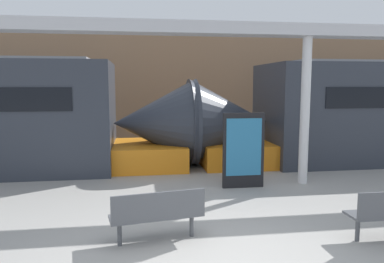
% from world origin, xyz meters
% --- Properties ---
extents(station_wall, '(56.00, 0.20, 5.00)m').
position_xyz_m(station_wall, '(0.00, 11.36, 2.50)').
color(station_wall, '#937051').
rests_on(station_wall, ground_plane).
extents(bench_near, '(1.51, 0.68, 0.85)m').
position_xyz_m(bench_near, '(-0.65, 0.82, 0.49)').
color(bench_near, '#4C4F54').
rests_on(bench_near, ground_plane).
extents(poster_board, '(1.00, 0.07, 1.80)m').
position_xyz_m(poster_board, '(1.54, 3.69, 0.91)').
color(poster_board, black).
rests_on(poster_board, ground_plane).
extents(support_column_near, '(0.23, 0.23, 3.60)m').
position_xyz_m(support_column_near, '(3.14, 3.89, 1.80)').
color(support_column_near, silver).
rests_on(support_column_near, ground_plane).
extents(canopy_beam, '(28.00, 0.60, 0.28)m').
position_xyz_m(canopy_beam, '(3.14, 3.89, 3.74)').
color(canopy_beam, '#B7B7BC').
rests_on(canopy_beam, support_column_near).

